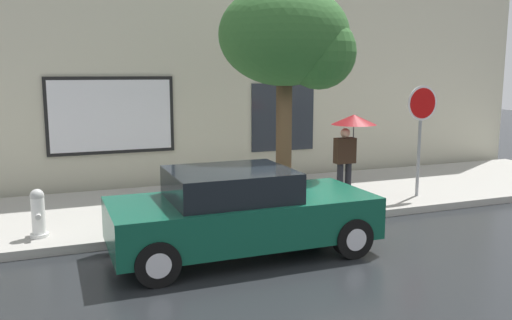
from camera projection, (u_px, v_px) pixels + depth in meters
ground_plane at (287, 248)px, 8.81m from camera, size 60.00×60.00×0.00m
sidewalk at (229, 203)px, 11.55m from camera, size 20.00×4.00×0.15m
building_facade at (196, 48)px, 13.28m from camera, size 20.00×0.67×7.00m
parked_car at (240, 212)px, 8.44m from camera, size 4.18×1.87×1.39m
fire_hydrant at (38, 213)px, 8.87m from camera, size 0.30×0.44×0.82m
pedestrian_with_umbrella at (351, 132)px, 11.50m from camera, size 0.98×0.98×1.84m
street_tree at (292, 41)px, 10.17m from camera, size 2.58×2.20×4.40m
stop_sign at (421, 119)px, 11.61m from camera, size 0.76×0.10×2.45m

